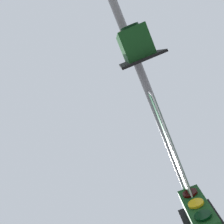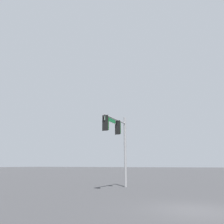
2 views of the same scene
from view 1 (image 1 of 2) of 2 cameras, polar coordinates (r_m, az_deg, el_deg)
signal_pole_near at (r=3.11m, az=4.39°, el=14.69°), size 4.67×0.52×6.60m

